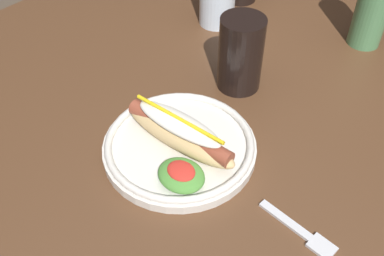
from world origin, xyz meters
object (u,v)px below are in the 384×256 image
object	(u,v)px
soda_cup	(241,54)
glass_bottle	(375,1)
fork	(302,233)
hot_dog_plate	(180,143)

from	to	relation	value
soda_cup	glass_bottle	xyz separation A→B (m)	(0.11, 0.29, 0.03)
soda_cup	fork	bearing A→B (deg)	-37.35
soda_cup	hot_dog_plate	bearing A→B (deg)	-79.87
fork	soda_cup	world-z (taller)	soda_cup
fork	soda_cup	distance (m)	0.34
soda_cup	glass_bottle	size ratio (longest dim) A/B	0.55
fork	soda_cup	bearing A→B (deg)	146.30
hot_dog_plate	fork	distance (m)	0.23
glass_bottle	hot_dog_plate	bearing A→B (deg)	-98.88
hot_dog_plate	glass_bottle	size ratio (longest dim) A/B	0.97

